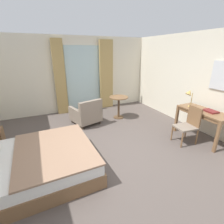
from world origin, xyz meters
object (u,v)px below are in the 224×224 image
(bed, at_px, (32,164))
(desk_chair, at_px, (189,124))
(writing_desk, at_px, (203,114))
(desk_lamp, at_px, (189,94))
(armchair_by_window, at_px, (86,114))
(closed_book, at_px, (211,111))
(round_cafe_table, at_px, (119,103))

(bed, xyz_separation_m, desk_chair, (3.49, -0.25, 0.23))
(writing_desk, distance_m, desk_lamp, 0.61)
(writing_desk, relative_size, desk_chair, 1.36)
(desk_chair, relative_size, desk_lamp, 1.85)
(armchair_by_window, bearing_deg, writing_desk, -41.50)
(desk_chair, distance_m, desk_lamp, 0.76)
(closed_book, relative_size, armchair_by_window, 0.33)
(writing_desk, distance_m, desk_chair, 0.47)
(desk_chair, distance_m, closed_book, 0.59)
(round_cafe_table, bearing_deg, desk_lamp, -59.16)
(closed_book, relative_size, round_cafe_table, 0.43)
(writing_desk, height_order, desk_lamp, desk_lamp)
(desk_lamp, distance_m, closed_book, 0.63)
(bed, bearing_deg, closed_book, -5.70)
(armchair_by_window, relative_size, round_cafe_table, 1.30)
(desk_chair, relative_size, round_cafe_table, 1.24)
(bed, relative_size, writing_desk, 1.72)
(bed, distance_m, armchair_by_window, 2.40)
(desk_lamp, bearing_deg, desk_chair, -126.69)
(bed, relative_size, round_cafe_table, 2.90)
(desk_lamp, height_order, closed_book, desk_lamp)
(writing_desk, height_order, armchair_by_window, armchair_by_window)
(desk_lamp, bearing_deg, writing_desk, -61.83)
(desk_lamp, relative_size, closed_book, 1.56)
(desk_chair, distance_m, round_cafe_table, 2.29)
(bed, height_order, round_cafe_table, bed)
(bed, distance_m, desk_lamp, 3.84)
(bed, height_order, armchair_by_window, bed)
(desk_lamp, relative_size, armchair_by_window, 0.52)
(bed, xyz_separation_m, round_cafe_table, (2.67, 1.88, 0.27))
(desk_chair, xyz_separation_m, armchair_by_window, (-1.95, 2.10, -0.17))
(desk_chair, bearing_deg, armchair_by_window, 132.86)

